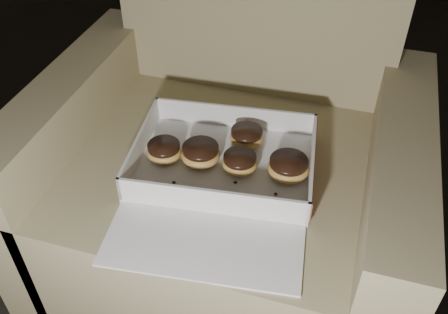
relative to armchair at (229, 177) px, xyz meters
name	(u,v)px	position (x,y,z in m)	size (l,w,h in m)	color
armchair	(229,177)	(0.00, 0.00, 0.00)	(0.82, 0.69, 0.85)	#8E825A
bakery_box	(222,175)	(0.02, -0.13, 0.13)	(0.40, 0.46, 0.06)	white
donut_a	(201,154)	(-0.03, -0.10, 0.14)	(0.08, 0.08, 0.04)	gold
donut_b	(247,136)	(0.04, -0.01, 0.14)	(0.07, 0.07, 0.04)	gold
donut_c	(164,151)	(-0.11, -0.11, 0.14)	(0.07, 0.07, 0.04)	gold
donut_d	(288,167)	(0.15, -0.09, 0.14)	(0.08, 0.08, 0.04)	gold
donut_e	(240,162)	(0.05, -0.10, 0.14)	(0.07, 0.07, 0.04)	gold
crumb_a	(276,194)	(0.14, -0.15, 0.12)	(0.01, 0.01, 0.00)	black
crumb_b	(235,182)	(0.05, -0.14, 0.12)	(0.01, 0.01, 0.00)	black
crumb_c	(174,182)	(-0.06, -0.17, 0.12)	(0.01, 0.01, 0.00)	black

